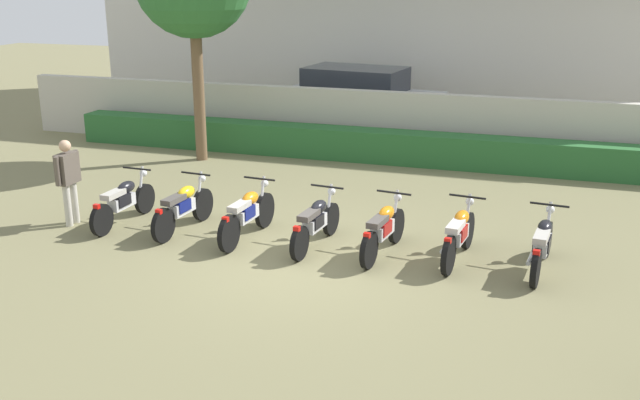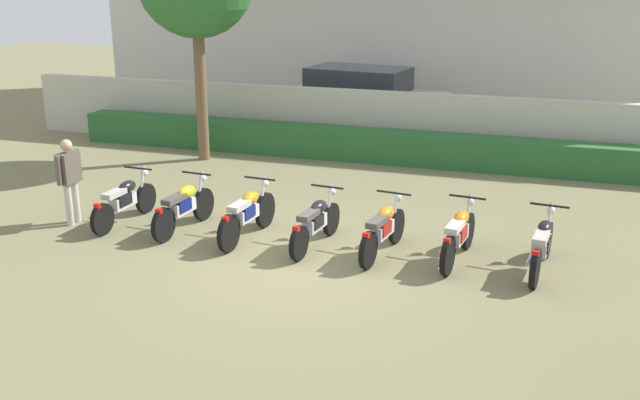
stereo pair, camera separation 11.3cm
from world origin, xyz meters
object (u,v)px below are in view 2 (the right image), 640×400
at_px(parked_car, 363,102).
at_px(motorcycle_in_row_3, 315,222).
at_px(motorcycle_in_row_4, 383,229).
at_px(motorcycle_in_row_6, 542,245).
at_px(motorcycle_in_row_5, 458,235).
at_px(motorcycle_in_row_0, 124,200).
at_px(motorcycle_in_row_2, 247,214).
at_px(motorcycle_in_row_1, 183,207).
at_px(inspector_person, 69,175).

bearing_deg(parked_car, motorcycle_in_row_3, -72.57).
distance_m(motorcycle_in_row_4, motorcycle_in_row_6, 2.49).
distance_m(parked_car, motorcycle_in_row_3, 9.02).
xyz_separation_m(motorcycle_in_row_3, motorcycle_in_row_4, (1.16, -0.01, 0.01)).
bearing_deg(motorcycle_in_row_5, motorcycle_in_row_6, -84.74).
bearing_deg(motorcycle_in_row_3, motorcycle_in_row_0, 95.35).
distance_m(motorcycle_in_row_2, motorcycle_in_row_5, 3.61).
bearing_deg(motorcycle_in_row_1, motorcycle_in_row_4, -85.37).
bearing_deg(parked_car, motorcycle_in_row_5, -58.40).
xyz_separation_m(parked_car, motorcycle_in_row_3, (1.54, -8.87, -0.50)).
xyz_separation_m(motorcycle_in_row_0, motorcycle_in_row_1, (1.22, -0.00, 0.01)).
bearing_deg(parked_car, motorcycle_in_row_4, -65.51).
height_order(motorcycle_in_row_5, inspector_person, inspector_person).
distance_m(motorcycle_in_row_1, motorcycle_in_row_3, 2.49).
distance_m(motorcycle_in_row_0, motorcycle_in_row_6, 7.36).
distance_m(motorcycle_in_row_0, motorcycle_in_row_3, 3.72).
xyz_separation_m(motorcycle_in_row_0, motorcycle_in_row_3, (3.72, -0.04, -0.00)).
bearing_deg(motorcycle_in_row_6, motorcycle_in_row_2, 96.99).
bearing_deg(motorcycle_in_row_2, motorcycle_in_row_5, -83.81).
xyz_separation_m(parked_car, motorcycle_in_row_6, (5.18, -8.80, -0.49)).
height_order(motorcycle_in_row_4, motorcycle_in_row_5, motorcycle_in_row_5).
height_order(parked_car, motorcycle_in_row_2, parked_car).
height_order(motorcycle_in_row_0, motorcycle_in_row_6, motorcycle_in_row_6).
height_order(motorcycle_in_row_4, motorcycle_in_row_6, motorcycle_in_row_4).
bearing_deg(motorcycle_in_row_2, motorcycle_in_row_6, -84.65).
distance_m(motorcycle_in_row_5, inspector_person, 7.01).
bearing_deg(motorcycle_in_row_1, motorcycle_in_row_5, -83.85).
xyz_separation_m(motorcycle_in_row_2, motorcycle_in_row_5, (3.61, 0.10, -0.01)).
xyz_separation_m(motorcycle_in_row_0, motorcycle_in_row_6, (7.36, 0.03, 0.00)).
bearing_deg(motorcycle_in_row_2, parked_car, 6.44).
bearing_deg(motorcycle_in_row_2, motorcycle_in_row_4, -85.70).
bearing_deg(motorcycle_in_row_3, parked_car, 15.79).
xyz_separation_m(motorcycle_in_row_2, motorcycle_in_row_3, (1.24, -0.00, -0.02)).
relative_size(motorcycle_in_row_3, inspector_person, 1.19).
xyz_separation_m(motorcycle_in_row_1, motorcycle_in_row_3, (2.49, -0.04, -0.01)).
height_order(motorcycle_in_row_2, motorcycle_in_row_5, motorcycle_in_row_2).
xyz_separation_m(motorcycle_in_row_0, motorcycle_in_row_5, (6.08, 0.06, 0.01)).
bearing_deg(inspector_person, parked_car, 71.33).
height_order(parked_car, motorcycle_in_row_6, parked_car).
height_order(motorcycle_in_row_3, inspector_person, inspector_person).
bearing_deg(motorcycle_in_row_6, motorcycle_in_row_5, 94.62).
relative_size(motorcycle_in_row_1, motorcycle_in_row_5, 1.01).
height_order(motorcycle_in_row_1, motorcycle_in_row_4, motorcycle_in_row_1).
bearing_deg(motorcycle_in_row_4, motorcycle_in_row_5, -76.68).
relative_size(motorcycle_in_row_2, motorcycle_in_row_5, 1.06).
xyz_separation_m(motorcycle_in_row_0, inspector_person, (-0.90, -0.30, 0.49)).
bearing_deg(motorcycle_in_row_3, motorcycle_in_row_2, 95.93).
xyz_separation_m(parked_car, motorcycle_in_row_2, (0.29, -8.87, -0.48)).
bearing_deg(inspector_person, motorcycle_in_row_4, 2.46).
bearing_deg(motorcycle_in_row_5, inspector_person, 99.81).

